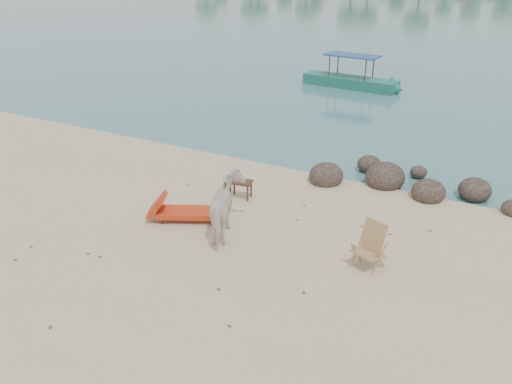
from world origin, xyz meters
The scene contains 7 objects.
boulders centered at (2.90, 6.23, 0.18)m, with size 6.27×2.79×0.92m.
cow centered at (-0.19, 1.20, 0.78)m, with size 0.84×1.84×1.55m, color silver.
side_table centered at (-0.99, 3.26, 0.27)m, with size 0.66×0.43×0.53m, color #382416, non-canonical shape.
lounge_chair centered at (-1.59, 1.40, 0.31)m, with size 2.05×0.72×0.61m, color #C23A16, non-canonical shape.
deck_chair centered at (3.38, 1.45, 0.51)m, with size 0.65×0.71×1.02m, color tan, non-canonical shape.
boat_near centered at (-2.63, 18.42, 1.43)m, with size 5.87×1.32×2.86m, color #1D6959, non-canonical shape.
dead_leaves centered at (0.06, 0.47, 0.01)m, with size 8.70×7.45×0.00m.
Camera 1 is at (5.65, -8.30, 6.51)m, focal length 35.00 mm.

